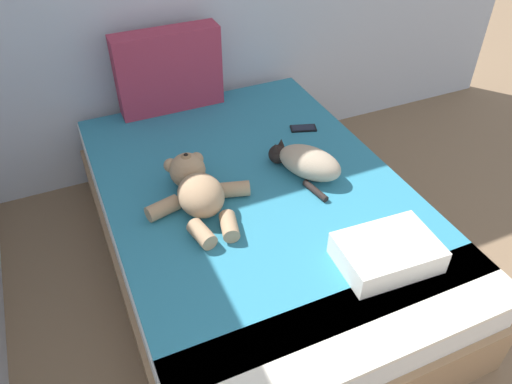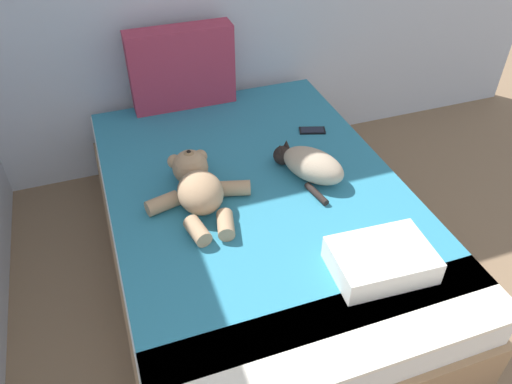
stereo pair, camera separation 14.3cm
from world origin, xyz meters
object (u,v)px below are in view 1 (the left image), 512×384
(cat, at_px, (306,162))
(throw_pillow, at_px, (387,253))
(teddy_bear, at_px, (197,189))
(cell_phone, at_px, (303,128))
(bed, at_px, (257,228))
(patterned_cushion, at_px, (169,71))

(cat, xyz_separation_m, throw_pillow, (0.01, -0.67, -0.02))
(teddy_bear, height_order, throw_pillow, teddy_bear)
(teddy_bear, bearing_deg, cat, -0.67)
(cell_phone, relative_size, throw_pillow, 0.41)
(teddy_bear, bearing_deg, bed, -5.66)
(cat, distance_m, cell_phone, 0.43)
(teddy_bear, bearing_deg, throw_pillow, -49.16)
(teddy_bear, bearing_deg, cell_phone, 25.97)
(patterned_cushion, height_order, teddy_bear, patterned_cushion)
(bed, bearing_deg, cat, 4.49)
(cat, bearing_deg, patterned_cushion, 114.54)
(bed, distance_m, cat, 0.44)
(bed, height_order, cell_phone, cell_phone)
(patterned_cushion, distance_m, teddy_bear, 0.95)
(bed, xyz_separation_m, cell_phone, (0.47, 0.40, 0.27))
(cat, relative_size, cell_phone, 2.69)
(patterned_cushion, relative_size, cell_phone, 3.80)
(patterned_cushion, relative_size, throw_pillow, 1.55)
(cat, xyz_separation_m, teddy_bear, (-0.57, 0.01, 0.01))
(cat, height_order, cell_phone, cat)
(throw_pillow, bearing_deg, teddy_bear, 130.84)
(bed, relative_size, teddy_bear, 3.67)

